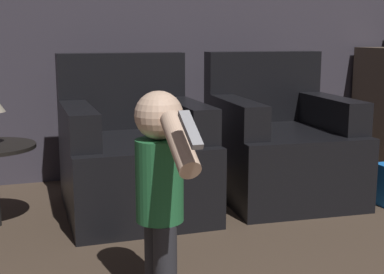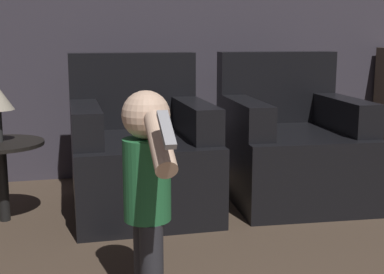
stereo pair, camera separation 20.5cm
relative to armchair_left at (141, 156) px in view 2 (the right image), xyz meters
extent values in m
cube|color=black|center=(0.00, -0.05, -0.10)|extent=(0.80, 0.91, 0.45)
cube|color=black|center=(0.00, 0.32, 0.36)|extent=(0.80, 0.16, 0.48)
cube|color=black|center=(-0.32, -0.05, 0.22)|extent=(0.16, 0.75, 0.20)
cube|color=black|center=(0.32, -0.05, 0.22)|extent=(0.16, 0.75, 0.20)
cube|color=black|center=(0.97, -0.05, -0.10)|extent=(0.86, 0.95, 0.45)
cube|color=black|center=(0.99, 0.32, 0.36)|extent=(0.81, 0.21, 0.48)
cube|color=black|center=(0.65, -0.03, 0.22)|extent=(0.21, 0.75, 0.20)
cube|color=black|center=(1.29, -0.07, 0.22)|extent=(0.21, 0.75, 0.20)
cylinder|color=#28282D|center=(-0.13, -1.21, -0.16)|extent=(0.09, 0.09, 0.33)
cylinder|color=#28282D|center=(-0.14, -1.11, -0.16)|extent=(0.09, 0.09, 0.33)
cylinder|color=#236638|center=(-0.14, -1.16, 0.17)|extent=(0.18, 0.18, 0.32)
sphere|color=beige|center=(-0.14, -1.16, 0.42)|extent=(0.18, 0.18, 0.18)
cylinder|color=beige|center=(-0.15, -1.05, 0.15)|extent=(0.08, 0.08, 0.27)
cylinder|color=beige|center=(-0.12, -1.39, 0.36)|extent=(0.08, 0.27, 0.20)
cube|color=#99999E|center=(-0.12, -1.50, 0.42)|extent=(0.04, 0.16, 0.10)
cylinder|color=black|center=(-0.79, -0.05, -0.11)|extent=(0.06, 0.06, 0.43)
cylinder|color=black|center=(-0.79, -0.05, 0.12)|extent=(0.48, 0.48, 0.02)
camera|label=1|loc=(-0.63, -3.07, 0.71)|focal=50.00mm
camera|label=2|loc=(-0.43, -3.12, 0.71)|focal=50.00mm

